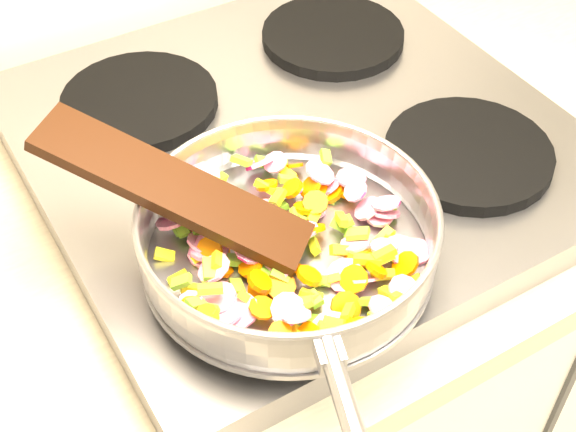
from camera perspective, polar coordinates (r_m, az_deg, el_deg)
cooktop at (r=0.96m, az=0.70°, el=5.10°), size 0.60×0.60×0.04m
grate_fl at (r=0.80m, az=-2.62°, el=-2.24°), size 0.19×0.19×0.02m
grate_fr at (r=0.93m, az=12.71°, el=4.36°), size 0.19×0.19×0.02m
grate_bl at (r=1.00m, az=-10.51°, el=8.04°), size 0.19×0.19×0.02m
grate_br at (r=1.10m, az=3.21°, el=12.68°), size 0.19×0.19×0.02m
saute_pan at (r=0.76m, az=0.04°, el=-1.30°), size 0.33×0.48×0.06m
vegetable_heap at (r=0.77m, az=0.18°, el=-2.27°), size 0.26×0.27×0.05m
wooden_spatula at (r=0.76m, az=-8.18°, el=1.97°), size 0.22×0.24×0.10m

